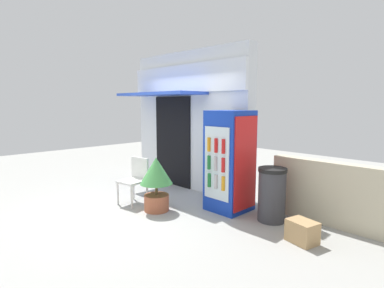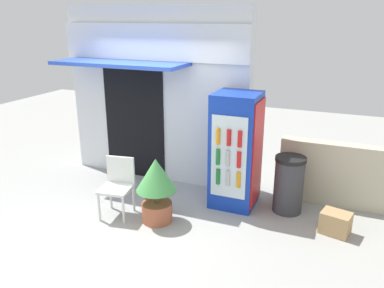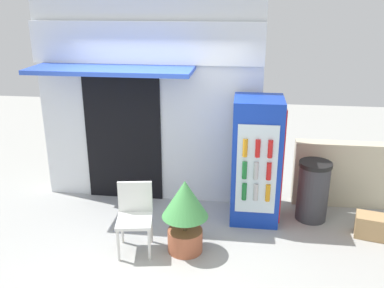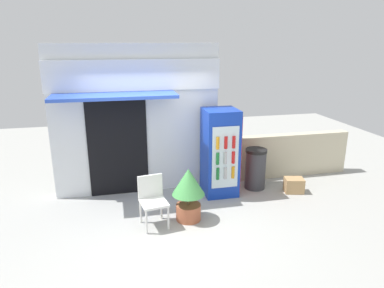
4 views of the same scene
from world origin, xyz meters
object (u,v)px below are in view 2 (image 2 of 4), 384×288
Objects in this scene: potted_plant_near_shop at (156,185)px; cardboard_box at (336,223)px; plastic_chair at (118,182)px; drink_cooler at (236,151)px; trash_bin at (289,184)px.

cardboard_box is (2.41, 0.64, -0.42)m from potted_plant_near_shop.
plastic_chair is 0.64m from potted_plant_near_shop.
cardboard_box is (1.54, -0.32, -0.74)m from drink_cooler.
drink_cooler reaches higher than cardboard_box.
trash_bin is 2.30× the size of cardboard_box.
drink_cooler is at bearing 47.72° from potted_plant_near_shop.
plastic_chair is 3.13m from cardboard_box.
potted_plant_near_shop is 2.53m from cardboard_box.
trash_bin is at bearing 4.98° from drink_cooler.
drink_cooler is 2.03× the size of trash_bin.
cardboard_box is at bearing 14.92° from potted_plant_near_shop.
plastic_chair is at bearing -147.15° from drink_cooler.
potted_plant_near_shop reaches higher than plastic_chair.
cardboard_box is at bearing -28.57° from trash_bin.
potted_plant_near_shop is at bearing -132.28° from drink_cooler.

